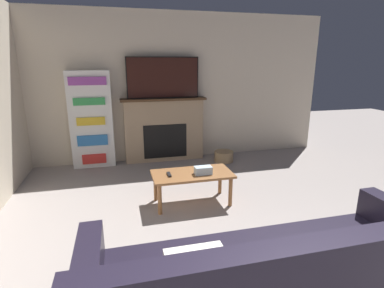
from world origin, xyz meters
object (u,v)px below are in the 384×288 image
Objects in this scene: bookshelf at (92,120)px; storage_basket at (224,156)px; tv at (163,78)px; coffee_table at (192,177)px; fireplace at (164,129)px.

bookshelf is 4.74× the size of storage_basket.
storage_basket is at bearing -18.23° from tv.
coffee_table is at bearing -88.30° from tv.
tv is at bearing 161.77° from storage_basket.
tv is 1.25× the size of coffee_table.
coffee_table is 0.62× the size of bookshelf.
coffee_table is 2.92× the size of storage_basket.
coffee_table is (0.06, -1.89, -1.18)m from tv.
fireplace is 1.23m from storage_basket.
tv is 3.65× the size of storage_basket.
coffee_table is (0.06, -1.91, -0.23)m from fireplace.
tv is (-0.00, -0.02, 0.95)m from fireplace.
tv reaches higher than storage_basket.
storage_basket is at bearing -8.45° from bookshelf.
bookshelf reaches higher than storage_basket.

